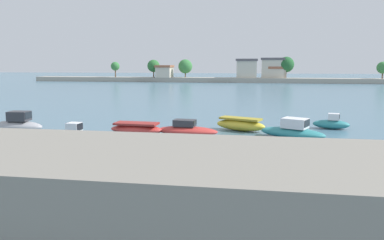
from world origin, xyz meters
The scene contains 11 objects.
ground_plane centered at (0.00, 0.00, 0.00)m, with size 400.00×400.00×0.00m, color slate.
seawall_embankment centered at (0.00, -8.45, 1.34)m, with size 82.89×7.96×2.67m, color gray.
moored_boat_0 centered at (-11.28, 7.43, 0.71)m, with size 4.90×1.89×1.91m.
moored_boat_1 centered at (-4.84, 4.97, 0.50)m, with size 3.50×1.53×1.46m.
moored_boat_2 centered at (-0.63, 8.50, 0.49)m, with size 4.76×2.09×1.02m.
moored_boat_3 centered at (3.75, 8.71, 0.48)m, with size 5.46×2.45×1.35m.
moored_boat_4 centered at (8.14, 11.83, 0.57)m, with size 4.96×3.17×1.19m.
moored_boat_5 centered at (12.52, 9.00, 0.59)m, with size 5.80×4.20×1.67m.
moored_boat_6 centered at (16.49, 14.24, 0.51)m, with size 3.48×1.91×1.45m.
mooring_buoy_1 centered at (16.53, 5.72, 0.15)m, with size 0.30×0.30×0.30m, color yellow.
distant_shoreline centered at (1.53, 98.06, 2.37)m, with size 126.94×7.03×7.94m.
Camera 1 is at (9.55, -22.66, 6.14)m, focal length 35.71 mm.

